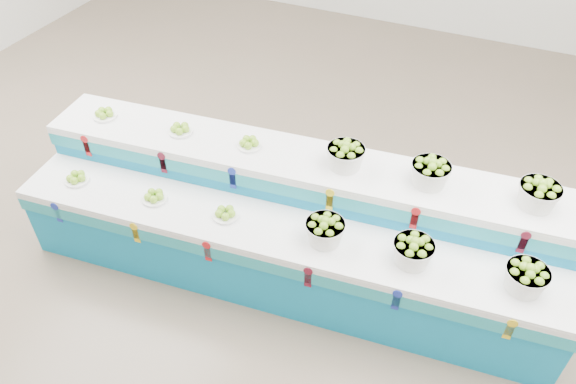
# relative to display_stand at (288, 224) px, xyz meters

# --- Properties ---
(ground) EXTENTS (10.00, 10.00, 0.00)m
(ground) POSITION_rel_display_stand_xyz_m (-0.47, 0.27, -0.51)
(ground) COLOR #746551
(ground) RESTS_ON ground
(display_stand) EXTENTS (4.54, 1.56, 1.02)m
(display_stand) POSITION_rel_display_stand_xyz_m (0.00, 0.00, 0.00)
(display_stand) COLOR #0E80B4
(display_stand) RESTS_ON ground
(plate_lower_left) EXTENTS (0.23, 0.23, 0.09)m
(plate_lower_left) POSITION_rel_display_stand_xyz_m (-1.77, -0.45, 0.25)
(plate_lower_left) COLOR white
(plate_lower_left) RESTS_ON display_stand
(plate_lower_mid) EXTENTS (0.23, 0.23, 0.09)m
(plate_lower_mid) POSITION_rel_display_stand_xyz_m (-1.03, -0.38, 0.25)
(plate_lower_mid) COLOR white
(plate_lower_mid) RESTS_ON display_stand
(plate_lower_right) EXTENTS (0.23, 0.23, 0.09)m
(plate_lower_right) POSITION_rel_display_stand_xyz_m (-0.40, -0.32, 0.25)
(plate_lower_right) COLOR white
(plate_lower_right) RESTS_ON display_stand
(basket_lower_left) EXTENTS (0.33, 0.33, 0.22)m
(basket_lower_left) POSITION_rel_display_stand_xyz_m (0.41, -0.24, 0.32)
(basket_lower_left) COLOR silver
(basket_lower_left) RESTS_ON display_stand
(basket_lower_mid) EXTENTS (0.33, 0.33, 0.22)m
(basket_lower_mid) POSITION_rel_display_stand_xyz_m (1.06, -0.18, 0.32)
(basket_lower_mid) COLOR silver
(basket_lower_mid) RESTS_ON display_stand
(basket_lower_right) EXTENTS (0.33, 0.33, 0.22)m
(basket_lower_right) POSITION_rel_display_stand_xyz_m (1.83, -0.10, 0.32)
(basket_lower_right) COLOR silver
(basket_lower_right) RESTS_ON display_stand
(plate_upper_left) EXTENTS (0.23, 0.23, 0.09)m
(plate_upper_left) POSITION_rel_display_stand_xyz_m (-1.82, 0.10, 0.55)
(plate_upper_left) COLOR white
(plate_upper_left) RESTS_ON display_stand
(plate_upper_mid) EXTENTS (0.23, 0.23, 0.09)m
(plate_upper_mid) POSITION_rel_display_stand_xyz_m (-1.08, 0.17, 0.55)
(plate_upper_mid) COLOR white
(plate_upper_mid) RESTS_ON display_stand
(plate_upper_right) EXTENTS (0.23, 0.23, 0.09)m
(plate_upper_right) POSITION_rel_display_stand_xyz_m (-0.45, 0.23, 0.55)
(plate_upper_right) COLOR white
(plate_upper_right) RESTS_ON display_stand
(basket_upper_left) EXTENTS (0.33, 0.33, 0.22)m
(basket_upper_left) POSITION_rel_display_stand_xyz_m (0.36, 0.31, 0.62)
(basket_upper_left) COLOR silver
(basket_upper_left) RESTS_ON display_stand
(basket_upper_mid) EXTENTS (0.33, 0.33, 0.22)m
(basket_upper_mid) POSITION_rel_display_stand_xyz_m (1.01, 0.37, 0.62)
(basket_upper_mid) COLOR silver
(basket_upper_mid) RESTS_ON display_stand
(basket_upper_right) EXTENTS (0.33, 0.33, 0.22)m
(basket_upper_right) POSITION_rel_display_stand_xyz_m (1.78, 0.45, 0.62)
(basket_upper_right) COLOR silver
(basket_upper_right) RESTS_ON display_stand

